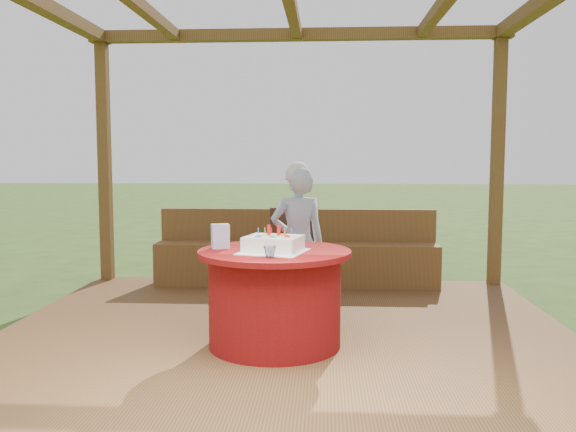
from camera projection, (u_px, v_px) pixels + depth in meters
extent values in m
plane|color=#2E4D19|center=(286.00, 343.00, 4.86)|extent=(60.00, 60.00, 0.00)
cube|color=brown|center=(286.00, 336.00, 4.86)|extent=(4.50, 4.00, 0.12)
cube|color=brown|center=(105.00, 163.00, 6.72)|extent=(0.12, 0.12, 2.60)
cube|color=brown|center=(497.00, 163.00, 6.47)|extent=(0.12, 0.12, 2.60)
cube|color=brown|center=(297.00, 35.00, 6.46)|extent=(4.50, 0.14, 0.12)
cube|color=brown|center=(296.00, 264.00, 6.52)|extent=(3.00, 0.42, 0.45)
cube|color=brown|center=(297.00, 225.00, 6.66)|extent=(3.00, 0.06, 0.35)
cylinder|color=maroon|center=(275.00, 301.00, 4.39)|extent=(0.95, 0.95, 0.66)
cylinder|color=maroon|center=(275.00, 253.00, 4.36)|extent=(1.10, 1.10, 0.04)
cube|color=#3C2313|center=(299.00, 259.00, 5.48)|extent=(0.55, 0.55, 0.05)
cylinder|color=#3C2313|center=(284.00, 289.00, 5.29)|extent=(0.04, 0.04, 0.45)
cylinder|color=#3C2313|center=(323.00, 287.00, 5.36)|extent=(0.04, 0.04, 0.45)
cylinder|color=#3C2313|center=(276.00, 280.00, 5.64)|extent=(0.04, 0.04, 0.45)
cylinder|color=#3C2313|center=(313.00, 279.00, 5.71)|extent=(0.04, 0.04, 0.45)
cube|color=#3C2313|center=(294.00, 232.00, 5.66)|extent=(0.44, 0.16, 0.45)
imported|color=#90B0D6|center=(298.00, 242.00, 5.18)|extent=(0.53, 0.42, 1.28)
sphere|color=white|center=(298.00, 174.00, 5.12)|extent=(0.21, 0.21, 0.21)
cube|color=white|center=(273.00, 252.00, 4.26)|extent=(0.52, 0.52, 0.01)
cube|color=white|center=(273.00, 244.00, 4.26)|extent=(0.44, 0.39, 0.11)
cylinder|color=red|center=(269.00, 230.00, 4.29)|extent=(0.03, 0.03, 0.08)
cylinder|color=red|center=(279.00, 230.00, 4.29)|extent=(0.03, 0.03, 0.08)
sphere|color=blue|center=(258.00, 235.00, 4.20)|extent=(0.04, 0.04, 0.04)
sphere|color=green|center=(272.00, 236.00, 4.18)|extent=(0.04, 0.04, 0.04)
sphere|color=red|center=(287.00, 235.00, 4.20)|extent=(0.04, 0.04, 0.04)
sphere|color=yellow|center=(265.00, 234.00, 4.28)|extent=(0.04, 0.04, 0.04)
sphere|color=orange|center=(284.00, 234.00, 4.28)|extent=(0.04, 0.04, 0.04)
cube|color=#C881B5|center=(220.00, 236.00, 4.43)|extent=(0.14, 0.12, 0.18)
imported|color=white|center=(270.00, 252.00, 4.02)|extent=(0.10, 0.10, 0.08)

